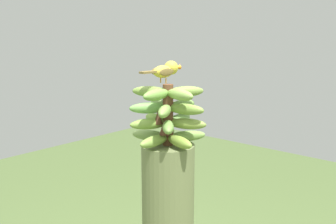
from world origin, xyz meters
TOP-DOWN VIEW (x-y plane):
  - banana_bunch at (-0.00, 0.00)m, footprint 0.32×0.32m
  - perched_bird at (0.04, -0.03)m, footprint 0.07×0.21m

SIDE VIEW (x-z plane):
  - banana_bunch at x=0.00m, z-range 1.20..1.44m
  - perched_bird at x=0.04m, z-range 1.45..1.54m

